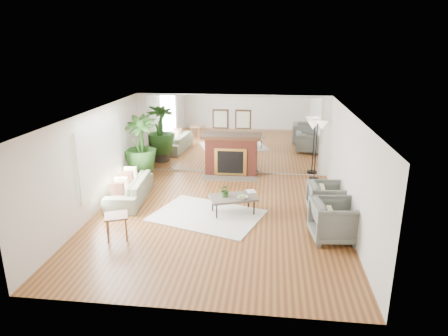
# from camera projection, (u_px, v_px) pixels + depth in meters

# --- Properties ---
(ground) EXTENTS (7.00, 7.00, 0.00)m
(ground) POSITION_uv_depth(u_px,v_px,m) (217.00, 217.00, 9.57)
(ground) COLOR brown
(ground) RESTS_ON ground
(wall_left) EXTENTS (0.02, 7.00, 2.50)m
(wall_left) POSITION_uv_depth(u_px,v_px,m) (93.00, 163.00, 9.53)
(wall_left) COLOR silver
(wall_left) RESTS_ON ground
(wall_right) EXTENTS (0.02, 7.00, 2.50)m
(wall_right) POSITION_uv_depth(u_px,v_px,m) (350.00, 172.00, 8.86)
(wall_right) COLOR silver
(wall_right) RESTS_ON ground
(wall_back) EXTENTS (6.00, 0.02, 2.50)m
(wall_back) POSITION_uv_depth(u_px,v_px,m) (232.00, 135.00, 12.50)
(wall_back) COLOR silver
(wall_back) RESTS_ON ground
(mirror_panel) EXTENTS (5.40, 0.04, 2.40)m
(mirror_panel) POSITION_uv_depth(u_px,v_px,m) (232.00, 135.00, 12.48)
(mirror_panel) COLOR silver
(mirror_panel) RESTS_ON wall_back
(window_panel) EXTENTS (0.04, 2.40, 1.50)m
(window_panel) POSITION_uv_depth(u_px,v_px,m) (101.00, 155.00, 9.87)
(window_panel) COLOR #B2E09E
(window_panel) RESTS_ON wall_left
(fireplace) EXTENTS (1.85, 0.83, 2.05)m
(fireplace) POSITION_uv_depth(u_px,v_px,m) (231.00, 155.00, 12.46)
(fireplace) COLOR maroon
(fireplace) RESTS_ON ground
(area_rug) EXTENTS (2.92, 2.47, 0.03)m
(area_rug) POSITION_uv_depth(u_px,v_px,m) (207.00, 215.00, 9.65)
(area_rug) COLOR silver
(area_rug) RESTS_ON ground
(coffee_table) EXTENTS (1.27, 1.00, 0.44)m
(coffee_table) POSITION_uv_depth(u_px,v_px,m) (233.00, 198.00, 9.66)
(coffee_table) COLOR #655B50
(coffee_table) RESTS_ON ground
(sofa) EXTENTS (0.98, 2.15, 0.61)m
(sofa) POSITION_uv_depth(u_px,v_px,m) (130.00, 189.00, 10.53)
(sofa) COLOR gray
(sofa) RESTS_ON ground
(armchair_back) EXTENTS (0.90, 0.88, 0.78)m
(armchair_back) POSITION_uv_depth(u_px,v_px,m) (326.00, 199.00, 9.68)
(armchair_back) COLOR slate
(armchair_back) RESTS_ON ground
(armchair_front) EXTENTS (1.06, 1.03, 0.87)m
(armchair_front) POSITION_uv_depth(u_px,v_px,m) (335.00, 220.00, 8.38)
(armchair_front) COLOR slate
(armchair_front) RESTS_ON ground
(side_table) EXTENTS (0.61, 0.61, 0.54)m
(side_table) POSITION_uv_depth(u_px,v_px,m) (116.00, 219.00, 8.42)
(side_table) COLOR brown
(side_table) RESTS_ON ground
(potted_ficus) EXTENTS (1.08, 1.08, 2.01)m
(potted_ficus) POSITION_uv_depth(u_px,v_px,m) (140.00, 147.00, 11.76)
(potted_ficus) COLOR #28241D
(potted_ficus) RESTS_ON ground
(floor_lamp) EXTENTS (0.59, 0.33, 1.80)m
(floor_lamp) POSITION_uv_depth(u_px,v_px,m) (317.00, 130.00, 11.76)
(floor_lamp) COLOR black
(floor_lamp) RESTS_ON ground
(tabletop_plant) EXTENTS (0.29, 0.25, 0.31)m
(tabletop_plant) POSITION_uv_depth(u_px,v_px,m) (225.00, 190.00, 9.62)
(tabletop_plant) COLOR #2F551F
(tabletop_plant) RESTS_ON coffee_table
(fruit_bowl) EXTENTS (0.30, 0.30, 0.06)m
(fruit_bowl) POSITION_uv_depth(u_px,v_px,m) (243.00, 197.00, 9.52)
(fruit_bowl) COLOR brown
(fruit_bowl) RESTS_ON coffee_table
(book) EXTENTS (0.28, 0.33, 0.02)m
(book) POSITION_uv_depth(u_px,v_px,m) (247.00, 192.00, 9.94)
(book) COLOR brown
(book) RESTS_ON coffee_table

